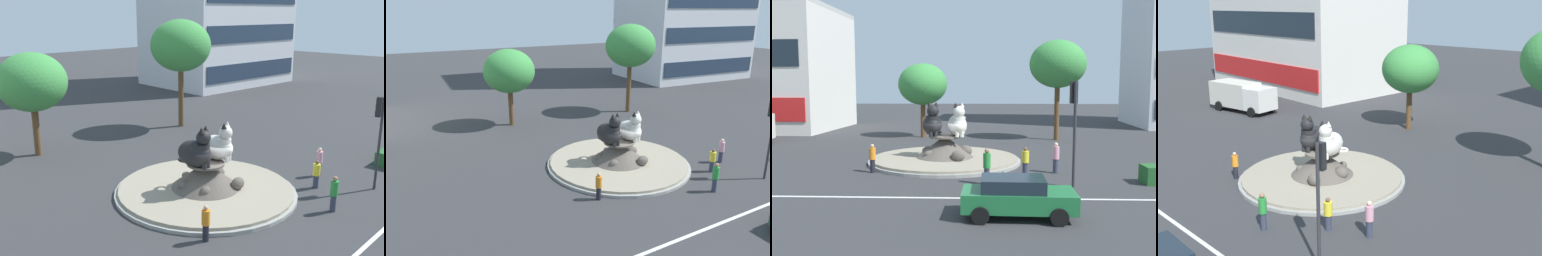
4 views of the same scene
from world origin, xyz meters
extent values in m
plane|color=#333335|center=(0.00, 0.00, 0.00)|extent=(160.00, 160.00, 0.00)
cube|color=silver|center=(0.00, -8.43, 0.00)|extent=(112.00, 0.20, 0.01)
cylinder|color=gray|center=(0.00, 0.00, 0.09)|extent=(9.56, 9.56, 0.18)
cylinder|color=gray|center=(0.00, 0.00, 0.25)|extent=(9.18, 9.18, 0.14)
cone|color=#564F47|center=(0.00, 0.00, 1.00)|extent=(3.61, 3.61, 1.36)
cylinder|color=#564F47|center=(0.00, 0.00, 1.62)|extent=(1.99, 1.99, 0.12)
ellipsoid|color=#564F47|center=(1.27, 0.26, 0.68)|extent=(0.90, 0.74, 0.72)
ellipsoid|color=#564F47|center=(0.14, 1.57, 0.53)|extent=(0.50, 0.44, 0.40)
ellipsoid|color=#564F47|center=(-1.14, 0.48, 0.62)|extent=(0.75, 0.61, 0.60)
ellipsoid|color=#564F47|center=(-0.91, -0.84, 0.59)|extent=(0.66, 0.51, 0.53)
ellipsoid|color=#564F47|center=(0.91, -1.45, 0.65)|extent=(0.81, 0.57, 0.65)
ellipsoid|color=black|center=(-0.80, 0.03, 2.37)|extent=(1.56, 2.08, 1.36)
cylinder|color=black|center=(-0.72, -0.33, 2.52)|extent=(1.05, 1.05, 0.85)
sphere|color=black|center=(-0.69, -0.47, 3.26)|extent=(0.75, 0.75, 0.75)
torus|color=black|center=(-0.66, 0.85, 1.82)|extent=(0.88, 0.88, 0.17)
cone|color=black|center=(-0.49, -0.42, 3.70)|extent=(0.36, 0.36, 0.31)
cone|color=black|center=(-0.89, -0.51, 3.70)|extent=(0.36, 0.36, 0.31)
cylinder|color=black|center=(-0.50, -0.60, 1.86)|extent=(0.24, 0.24, 0.34)
cylinder|color=black|center=(-0.80, -0.66, 1.86)|extent=(0.24, 0.24, 0.34)
ellipsoid|color=silver|center=(0.80, -0.07, 2.35)|extent=(1.58, 2.05, 1.32)
cylinder|color=silver|center=(0.89, -0.42, 2.50)|extent=(1.05, 1.05, 0.83)
sphere|color=silver|center=(0.92, -0.55, 3.22)|extent=(0.73, 0.73, 0.73)
torus|color=silver|center=(0.90, 0.72, 1.82)|extent=(0.85, 0.85, 0.17)
cone|color=silver|center=(1.12, -0.50, 3.64)|extent=(0.36, 0.36, 0.30)
cone|color=black|center=(0.73, -0.60, 3.64)|extent=(0.36, 0.36, 0.30)
cylinder|color=silver|center=(1.11, -0.67, 1.85)|extent=(0.23, 0.23, 0.33)
cylinder|color=silver|center=(0.82, -0.75, 1.85)|extent=(0.23, 0.23, 0.33)
cylinder|color=#2D2D33|center=(6.67, -6.29, 2.52)|extent=(0.14, 0.14, 5.04)
cube|color=black|center=(6.64, -6.07, 4.52)|extent=(0.36, 0.29, 1.05)
sphere|color=red|center=(6.62, -5.99, 4.83)|extent=(0.18, 0.18, 0.18)
sphere|color=#392706|center=(6.62, -5.99, 4.52)|extent=(0.18, 0.18, 0.18)
sphere|color=black|center=(6.62, -5.99, 4.20)|extent=(0.18, 0.18, 0.18)
cylinder|color=brown|center=(-3.03, 12.31, 1.56)|extent=(0.45, 0.45, 3.12)
ellipsoid|color=#3D8E42|center=(-3.03, 12.31, 4.92)|extent=(4.49, 4.49, 3.81)
cylinder|color=brown|center=(8.98, 10.82, 2.35)|extent=(0.44, 0.44, 4.71)
ellipsoid|color=#3D8E42|center=(8.98, 10.82, 6.66)|extent=(4.88, 4.88, 4.15)
cylinder|color=#33384C|center=(4.64, -3.91, 0.36)|extent=(0.30, 0.30, 0.72)
cylinder|color=yellow|center=(4.64, -3.91, 1.04)|extent=(0.39, 0.39, 0.63)
sphere|color=brown|center=(4.64, -3.91, 1.46)|extent=(0.21, 0.21, 0.21)
cylinder|color=black|center=(-3.75, -3.40, 0.37)|extent=(0.27, 0.27, 0.75)
cylinder|color=orange|center=(-3.75, -3.40, 1.07)|extent=(0.36, 0.36, 0.65)
sphere|color=tan|center=(-3.75, -3.40, 1.51)|extent=(0.21, 0.21, 0.21)
cylinder|color=#33384C|center=(2.55, -5.93, 0.42)|extent=(0.28, 0.28, 0.83)
cylinder|color=#288C38|center=(2.55, -5.93, 1.19)|extent=(0.37, 0.37, 0.72)
sphere|color=#936B4C|center=(2.55, -5.93, 1.67)|extent=(0.24, 0.24, 0.24)
cylinder|color=#33384C|center=(6.40, -3.12, 0.40)|extent=(0.29, 0.29, 0.79)
cylinder|color=pink|center=(6.40, -3.12, 1.14)|extent=(0.38, 0.38, 0.69)
sphere|color=beige|center=(6.40, -3.12, 1.60)|extent=(0.23, 0.23, 0.23)
cube|color=#1E6B38|center=(3.62, -10.95, 0.67)|extent=(4.20, 1.95, 0.69)
cube|color=#19232D|center=(3.41, -10.94, 1.26)|extent=(2.37, 1.68, 0.48)
cylinder|color=black|center=(5.01, -10.08, 0.32)|extent=(0.65, 0.24, 0.64)
cylinder|color=black|center=(4.95, -11.90, 0.32)|extent=(0.65, 0.24, 0.64)
cylinder|color=black|center=(2.28, -9.99, 0.32)|extent=(0.65, 0.24, 0.64)
cylinder|color=black|center=(2.22, -11.81, 0.32)|extent=(0.65, 0.24, 0.64)
camera|label=1|loc=(-16.03, -14.34, 9.28)|focal=40.84mm
camera|label=2|loc=(-13.91, -18.87, 10.10)|focal=34.81mm
camera|label=3|loc=(2.17, -26.01, 4.89)|focal=39.02mm
camera|label=4|loc=(18.02, -16.36, 9.80)|focal=41.92mm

